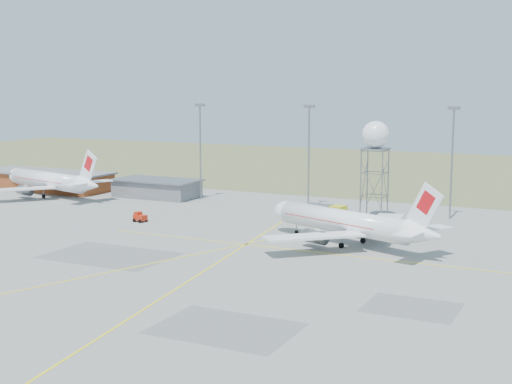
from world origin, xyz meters
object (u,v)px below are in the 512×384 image
at_px(airliner_main, 346,223).
at_px(airliner_far, 50,181).
at_px(radar_tower, 375,164).
at_px(baggage_tug, 140,218).
at_px(fire_truck, 325,214).

height_order(airliner_main, airliner_far, airliner_far).
height_order(radar_tower, baggage_tug, radar_tower).
relative_size(airliner_far, baggage_tug, 12.76).
xyz_separation_m(airliner_far, radar_tower, (72.39, 5.12, 6.66)).
height_order(airliner_far, radar_tower, radar_tower).
bearing_deg(airliner_far, radar_tower, -162.01).
relative_size(airliner_main, airliner_far, 0.96).
bearing_deg(baggage_tug, airliner_main, 8.58).
distance_m(airliner_main, airliner_far, 76.94).
height_order(airliner_main, baggage_tug, airliner_main).
bearing_deg(fire_truck, airliner_main, -47.90).
distance_m(airliner_far, baggage_tug, 39.29).
relative_size(airliner_far, fire_truck, 3.70).
bearing_deg(airliner_main, airliner_far, 7.98).
distance_m(fire_truck, baggage_tug, 33.03).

